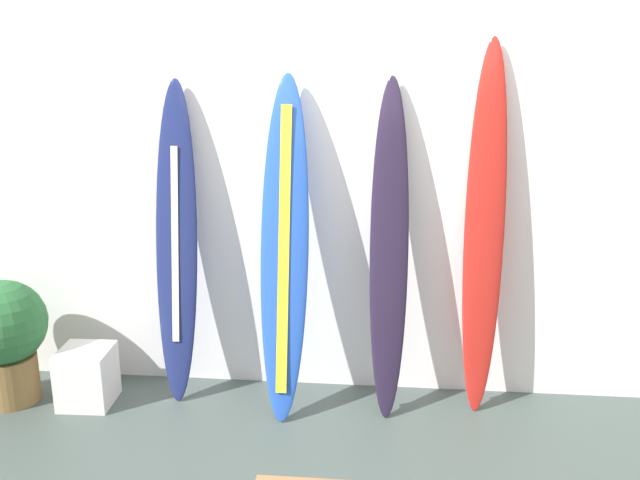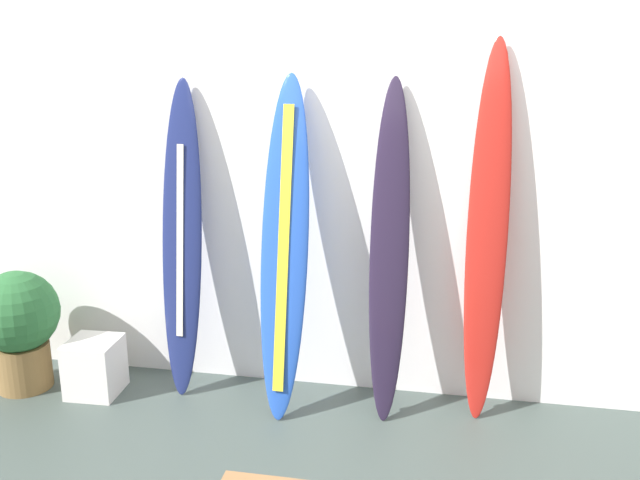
{
  "view_description": "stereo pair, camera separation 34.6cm",
  "coord_description": "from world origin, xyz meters",
  "px_view_note": "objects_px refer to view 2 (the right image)",
  "views": [
    {
      "loc": [
        0.1,
        -2.81,
        2.11
      ],
      "look_at": [
        -0.26,
        0.95,
        1.04
      ],
      "focal_mm": 38.65,
      "sensor_mm": 36.0,
      "label": 1
    },
    {
      "loc": [
        0.44,
        -2.76,
        2.11
      ],
      "look_at": [
        -0.26,
        0.95,
        1.04
      ],
      "focal_mm": 38.65,
      "sensor_mm": 36.0,
      "label": 2
    }
  ],
  "objects_px": {
    "surfboard_cobalt": "(285,251)",
    "surfboard_charcoal": "(389,256)",
    "display_block_left": "(95,367)",
    "potted_plant": "(18,323)",
    "surfboard_crimson": "(487,240)",
    "surfboard_navy": "(182,241)"
  },
  "relations": [
    {
      "from": "display_block_left",
      "to": "surfboard_charcoal",
      "type": "bearing_deg",
      "value": 4.86
    },
    {
      "from": "surfboard_crimson",
      "to": "surfboard_charcoal",
      "type": "bearing_deg",
      "value": -172.75
    },
    {
      "from": "surfboard_navy",
      "to": "potted_plant",
      "type": "bearing_deg",
      "value": -168.55
    },
    {
      "from": "surfboard_navy",
      "to": "potted_plant",
      "type": "relative_size",
      "value": 2.51
    },
    {
      "from": "surfboard_navy",
      "to": "display_block_left",
      "type": "height_order",
      "value": "surfboard_navy"
    },
    {
      "from": "surfboard_charcoal",
      "to": "potted_plant",
      "type": "bearing_deg",
      "value": -175.79
    },
    {
      "from": "surfboard_charcoal",
      "to": "potted_plant",
      "type": "height_order",
      "value": "surfboard_charcoal"
    },
    {
      "from": "surfboard_navy",
      "to": "surfboard_charcoal",
      "type": "xyz_separation_m",
      "value": [
        1.26,
        -0.04,
        -0.01
      ]
    },
    {
      "from": "surfboard_cobalt",
      "to": "potted_plant",
      "type": "distance_m",
      "value": 1.77
    },
    {
      "from": "surfboard_navy",
      "to": "surfboard_crimson",
      "type": "bearing_deg",
      "value": 0.91
    },
    {
      "from": "surfboard_navy",
      "to": "surfboard_cobalt",
      "type": "relative_size",
      "value": 0.98
    },
    {
      "from": "surfboard_charcoal",
      "to": "potted_plant",
      "type": "relative_size",
      "value": 2.53
    },
    {
      "from": "surfboard_cobalt",
      "to": "surfboard_charcoal",
      "type": "distance_m",
      "value": 0.6
    },
    {
      "from": "surfboard_charcoal",
      "to": "surfboard_crimson",
      "type": "relative_size",
      "value": 0.9
    },
    {
      "from": "potted_plant",
      "to": "surfboard_charcoal",
      "type": "bearing_deg",
      "value": 4.21
    },
    {
      "from": "display_block_left",
      "to": "surfboard_crimson",
      "type": "bearing_deg",
      "value": 5.41
    },
    {
      "from": "surfboard_crimson",
      "to": "display_block_left",
      "type": "distance_m",
      "value": 2.51
    },
    {
      "from": "surfboard_crimson",
      "to": "potted_plant",
      "type": "height_order",
      "value": "surfboard_crimson"
    },
    {
      "from": "surfboard_navy",
      "to": "surfboard_charcoal",
      "type": "bearing_deg",
      "value": -1.82
    },
    {
      "from": "surfboard_charcoal",
      "to": "surfboard_crimson",
      "type": "bearing_deg",
      "value": 7.25
    },
    {
      "from": "surfboard_cobalt",
      "to": "surfboard_charcoal",
      "type": "relative_size",
      "value": 1.01
    },
    {
      "from": "surfboard_cobalt",
      "to": "display_block_left",
      "type": "relative_size",
      "value": 5.61
    }
  ]
}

